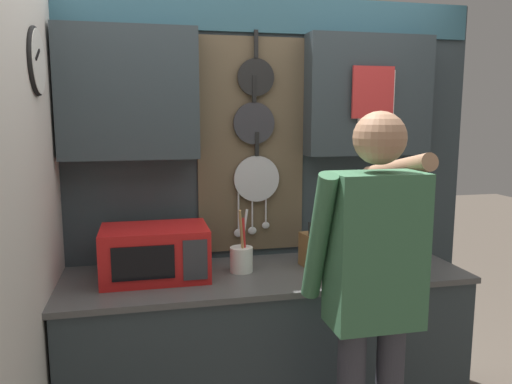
{
  "coord_description": "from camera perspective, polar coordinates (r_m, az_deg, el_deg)",
  "views": [
    {
      "loc": [
        -0.61,
        -2.47,
        1.74
      ],
      "look_at": [
        -0.0,
        0.22,
        1.31
      ],
      "focal_mm": 35.0,
      "sensor_mm": 36.0,
      "label": 1
    }
  ],
  "objects": [
    {
      "name": "microwave",
      "position": [
        2.6,
        -11.46,
        -6.8
      ],
      "size": [
        0.53,
        0.35,
        0.26
      ],
      "color": "red",
      "rests_on": "base_cabinet_counter"
    },
    {
      "name": "utensil_crock",
      "position": [
        2.66,
        -1.67,
        -7.48
      ],
      "size": [
        0.12,
        0.12,
        0.34
      ],
      "color": "white",
      "rests_on": "base_cabinet_counter"
    },
    {
      "name": "back_wall_unit",
      "position": [
        2.86,
        -0.2,
        3.45
      ],
      "size": [
        2.67,
        0.23,
        2.39
      ],
      "color": "#2D383D",
      "rests_on": "ground_plane"
    },
    {
      "name": "base_cabinet_counter",
      "position": [
        2.85,
        1.12,
        -17.95
      ],
      "size": [
        2.1,
        0.68,
        0.91
      ],
      "color": "#2D383D",
      "rests_on": "ground_plane"
    },
    {
      "name": "person",
      "position": [
        2.18,
        13.21,
        -9.78
      ],
      "size": [
        0.54,
        0.68,
        1.75
      ],
      "color": "#383842",
      "rests_on": "ground_plane"
    },
    {
      "name": "knife_block",
      "position": [
        2.76,
        6.58,
        -6.57
      ],
      "size": [
        0.13,
        0.16,
        0.27
      ],
      "color": "brown",
      "rests_on": "base_cabinet_counter"
    },
    {
      "name": "side_wall",
      "position": [
        2.21,
        -24.43,
        -5.8
      ],
      "size": [
        0.07,
        1.6,
        2.39
      ],
      "color": "silver",
      "rests_on": "ground_plane"
    }
  ]
}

